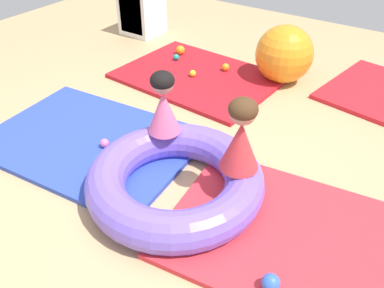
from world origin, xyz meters
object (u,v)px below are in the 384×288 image
object	(u,v)px
play_ball_pink	(105,143)
child_in_red	(241,135)
inflatable_cushion	(175,180)
play_ball_teal	(176,57)
exercise_ball_large	(284,54)
play_ball_orange	(226,67)
play_ball_orange_second	(180,50)
play_ball_blue	(271,283)
storage_cube	(141,12)
child_in_pink	(163,103)
play_ball_yellow	(193,73)

from	to	relation	value
play_ball_pink	child_in_red	bearing A→B (deg)	6.07
inflatable_cushion	play_ball_teal	size ratio (longest dim) A/B	18.03
inflatable_cushion	exercise_ball_large	size ratio (longest dim) A/B	2.07
play_ball_orange	play_ball_teal	world-z (taller)	play_ball_orange
play_ball_teal	play_ball_orange_second	size ratio (longest dim) A/B	0.65
play_ball_orange	play_ball_blue	xyz separation A→B (m)	(1.51, -2.13, 0.01)
play_ball_orange	play_ball_blue	distance (m)	2.61
inflatable_cushion	play_ball_orange	size ratio (longest dim) A/B	15.09
exercise_ball_large	storage_cube	world-z (taller)	exercise_ball_large
play_ball_blue	play_ball_orange_second	world-z (taller)	play_ball_orange_second
child_in_pink	play_ball_teal	bearing A→B (deg)	-22.65
play_ball_teal	play_ball_orange	bearing A→B (deg)	6.71
play_ball_blue	child_in_red	bearing A→B (deg)	132.28
child_in_red	exercise_ball_large	xyz separation A→B (m)	(-0.46, 1.77, -0.22)
play_ball_orange	exercise_ball_large	world-z (taller)	exercise_ball_large
play_ball_teal	play_ball_orange_second	xyz separation A→B (m)	(-0.05, 0.15, 0.02)
child_in_red	storage_cube	xyz separation A→B (m)	(-2.48, 2.01, -0.22)
child_in_pink	play_ball_blue	world-z (taller)	child_in_pink
child_in_pink	play_ball_orange_second	bearing A→B (deg)	-23.86
inflatable_cushion	child_in_pink	distance (m)	0.54
play_ball_orange_second	exercise_ball_large	bearing A→B (deg)	5.22
play_ball_yellow	exercise_ball_large	distance (m)	0.92
play_ball_yellow	storage_cube	size ratio (longest dim) A/B	0.12
inflatable_cushion	exercise_ball_large	distance (m)	1.99
play_ball_pink	play_ball_orange_second	xyz separation A→B (m)	(-0.54, 1.78, 0.02)
inflatable_cushion	play_ball_blue	distance (m)	0.92
play_ball_orange	play_ball_teal	bearing A→B (deg)	-173.29
inflatable_cushion	child_in_red	xyz separation A→B (m)	(0.35, 0.22, 0.37)
play_ball_blue	storage_cube	xyz separation A→B (m)	(-2.99, 2.56, 0.19)
play_ball_blue	storage_cube	bearing A→B (deg)	139.38
play_ball_orange	play_ball_orange_second	bearing A→B (deg)	172.60
play_ball_yellow	inflatable_cushion	bearing A→B (deg)	-59.99
play_ball_teal	exercise_ball_large	xyz separation A→B (m)	(1.13, 0.26, 0.21)
play_ball_blue	play_ball_orange_second	xyz separation A→B (m)	(-2.14, 2.22, 0.00)
play_ball_teal	storage_cube	world-z (taller)	storage_cube
play_ball_yellow	play_ball_orange_second	size ratio (longest dim) A/B	0.67
child_in_red	storage_cube	size ratio (longest dim) A/B	0.88
play_ball_teal	storage_cube	bearing A→B (deg)	151.02
play_ball_yellow	play_ball_teal	world-z (taller)	play_ball_yellow
exercise_ball_large	play_ball_yellow	bearing A→B (deg)	-146.69
play_ball_orange	play_ball_yellow	distance (m)	0.37
play_ball_orange	play_ball_pink	world-z (taller)	play_ball_orange
play_ball_yellow	storage_cube	distance (m)	1.49
child_in_red	child_in_pink	world-z (taller)	child_in_red
play_ball_yellow	play_ball_orange_second	xyz separation A→B (m)	(-0.43, 0.39, 0.02)
play_ball_blue	inflatable_cushion	bearing A→B (deg)	158.28
storage_cube	child_in_red	bearing A→B (deg)	-38.95
play_ball_orange	storage_cube	distance (m)	1.56
exercise_ball_large	play_ball_orange	bearing A→B (deg)	-160.68
play_ball_orange_second	storage_cube	xyz separation A→B (m)	(-0.85, 0.35, 0.19)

